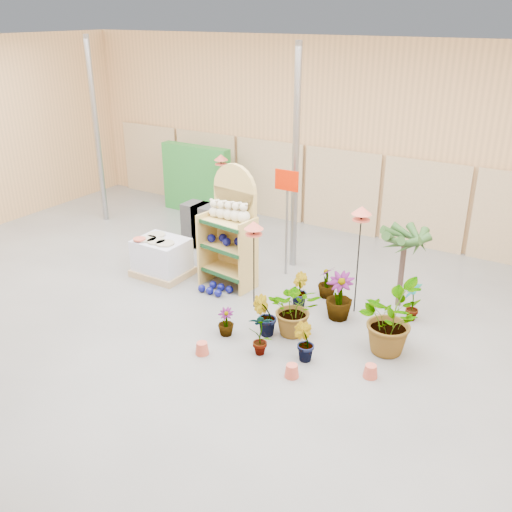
{
  "coord_description": "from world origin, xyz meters",
  "views": [
    {
      "loc": [
        5.13,
        -6.41,
        5.02
      ],
      "look_at": [
        0.3,
        1.5,
        1.0
      ],
      "focal_mm": 40.0,
      "sensor_mm": 36.0,
      "label": 1
    }
  ],
  "objects": [
    {
      "name": "room",
      "position": [
        0.0,
        0.91,
        2.21
      ],
      "size": [
        15.2,
        12.1,
        4.7
      ],
      "color": "#60605F",
      "rests_on": "ground"
    },
    {
      "name": "display_shelf",
      "position": [
        -0.61,
        2.11,
        1.09
      ],
      "size": [
        1.07,
        0.76,
        2.4
      ],
      "rotation": [
        0.0,
        0.0,
        -0.13
      ],
      "color": "tan",
      "rests_on": "ground"
    },
    {
      "name": "teddy_bears",
      "position": [
        -0.57,
        2.0,
        1.52
      ],
      "size": [
        0.89,
        0.25,
        0.39
      ],
      "color": "beige",
      "rests_on": "display_shelf"
    },
    {
      "name": "gazing_balls_shelf",
      "position": [
        -0.61,
        1.96,
        0.94
      ],
      "size": [
        0.88,
        0.3,
        0.17
      ],
      "color": "#0B0D59",
      "rests_on": "display_shelf"
    },
    {
      "name": "gazing_balls_floor",
      "position": [
        -0.65,
        1.55,
        0.07
      ],
      "size": [
        0.63,
        0.39,
        0.15
      ],
      "color": "#0B0D59",
      "rests_on": "ground"
    },
    {
      "name": "pallet_stack",
      "position": [
        -2.04,
        1.65,
        0.39
      ],
      "size": [
        1.09,
        0.91,
        0.81
      ],
      "rotation": [
        0.0,
        0.0,
        -0.01
      ],
      "color": "tan",
      "rests_on": "ground"
    },
    {
      "name": "charcoal_planters",
      "position": [
        -2.28,
        3.34,
        0.5
      ],
      "size": [
        0.8,
        0.5,
        1.0
      ],
      "color": "#282828",
      "rests_on": "ground"
    },
    {
      "name": "trellis_stock",
      "position": [
        -3.8,
        5.2,
        0.9
      ],
      "size": [
        2.0,
        0.3,
        1.8
      ],
      "primitive_type": "cube",
      "color": "#24722A",
      "rests_on": "ground"
    },
    {
      "name": "offer_sign",
      "position": [
        0.1,
        2.98,
        1.57
      ],
      "size": [
        0.5,
        0.08,
        2.2
      ],
      "color": "gray",
      "rests_on": "ground"
    },
    {
      "name": "bird_table_front",
      "position": [
        0.28,
        1.45,
        1.54
      ],
      "size": [
        0.34,
        0.34,
        1.67
      ],
      "color": "black",
      "rests_on": "ground"
    },
    {
      "name": "bird_table_right",
      "position": [
        1.92,
        2.25,
        1.85
      ],
      "size": [
        0.34,
        0.34,
        2.0
      ],
      "color": "black",
      "rests_on": "ground"
    },
    {
      "name": "bird_table_back",
      "position": [
        -2.65,
        4.7,
        1.68
      ],
      "size": [
        0.34,
        0.34,
        1.82
      ],
      "color": "black",
      "rests_on": "ground"
    },
    {
      "name": "palm",
      "position": [
        2.52,
        2.9,
        1.35
      ],
      "size": [
        0.7,
        0.7,
        1.6
      ],
      "color": "#45322A",
      "rests_on": "ground"
    },
    {
      "name": "potted_plant_1",
      "position": [
        0.95,
        0.71,
        0.36
      ],
      "size": [
        0.51,
        0.49,
        0.71
      ],
      "primitive_type": "imported",
      "rotation": [
        0.0,
        0.0,
        3.82
      ],
      "color": "#25471C",
      "rests_on": "ground"
    },
    {
      "name": "potted_plant_2",
      "position": [
        1.36,
        1.01,
        0.48
      ],
      "size": [
        1.09,
        1.03,
        0.96
      ],
      "primitive_type": "imported",
      "rotation": [
        0.0,
        0.0,
        0.4
      ],
      "color": "#25471C",
      "rests_on": "ground"
    },
    {
      "name": "potted_plant_3",
      "position": [
        1.77,
        1.88,
        0.43
      ],
      "size": [
        0.5,
        0.5,
        0.86
      ],
      "primitive_type": "imported",
      "rotation": [
        0.0,
        0.0,
        0.03
      ],
      "color": "#25471C",
      "rests_on": "ground"
    },
    {
      "name": "potted_plant_4",
      "position": [
        2.89,
        2.5,
        0.36
      ],
      "size": [
        0.33,
        0.42,
        0.72
      ],
      "primitive_type": "imported",
      "rotation": [
        0.0,
        0.0,
        4.91
      ],
      "color": "#25471C",
      "rests_on": "ground"
    },
    {
      "name": "potted_plant_5",
      "position": [
        0.97,
        1.89,
        0.33
      ],
      "size": [
        0.46,
        0.46,
        0.66
      ],
      "primitive_type": "imported",
      "rotation": [
        0.0,
        0.0,
        2.3
      ],
      "color": "#25471C",
      "rests_on": "ground"
    },
    {
      "name": "potted_plant_7",
      "position": [
        0.4,
        0.38,
        0.24
      ],
      "size": [
        0.3,
        0.3,
        0.48
      ],
      "primitive_type": "imported",
      "rotation": [
        0.0,
        0.0,
        0.11
      ],
      "color": "#25471C",
      "rests_on": "ground"
    },
    {
      "name": "potted_plant_8",
      "position": [
        1.19,
        0.18,
        0.37
      ],
      "size": [
        0.47,
        0.42,
        0.74
      ],
      "primitive_type": "imported",
      "rotation": [
        0.0,
        0.0,
        3.65
      ],
      "color": "#25471C",
      "rests_on": "ground"
    },
    {
      "name": "potted_plant_9",
      "position": [
        1.84,
        0.39,
        0.31
      ],
      "size": [
        0.36,
        0.3,
        0.61
      ],
      "primitive_type": "imported",
      "rotation": [
        0.0,
        0.0,
        3.04
      ],
      "color": "#25471C",
      "rests_on": "ground"
    },
    {
      "name": "potted_plant_10",
      "position": [
        2.83,
        1.32,
        0.58
      ],
      "size": [
        1.2,
        1.28,
        1.16
      ],
      "primitive_type": "imported",
      "rotation": [
        0.0,
        0.0,
        1.9
      ],
      "color": "#25471C",
      "rests_on": "ground"
    },
    {
      "name": "potted_plant_11",
      "position": [
        1.25,
        2.51,
        0.31
      ],
      "size": [
        0.39,
        0.39,
        0.61
      ],
      "primitive_type": "imported",
      "rotation": [
        0.0,
        0.0,
        4.57
      ],
      "color": "#25471C",
      "rests_on": "ground"
    }
  ]
}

